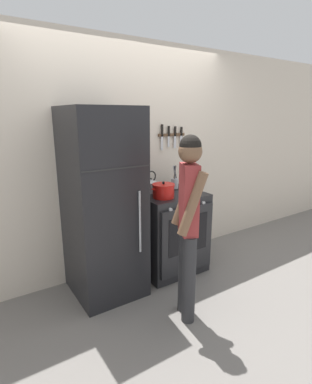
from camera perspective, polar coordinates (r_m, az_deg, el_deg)
The scene contains 9 objects.
ground_plane at distance 3.79m, azimuth -4.43°, elevation -13.25°, with size 14.00×14.00×0.00m, color slate.
wall_back at distance 3.42m, azimuth -5.09°, elevation 6.24°, with size 10.00×0.06×2.55m.
refrigerator at distance 2.95m, azimuth -10.06°, elevation -2.35°, with size 0.65×0.72×1.84m.
stove_range at distance 3.47m, azimuth 2.64°, elevation -7.43°, with size 0.73×0.69×0.92m.
dutch_oven_pot at distance 3.14m, azimuth 1.42°, elevation 0.24°, with size 0.28×0.24×0.17m.
tea_kettle at distance 3.35m, azimuth -0.92°, elevation 1.24°, with size 0.21×0.17×0.25m.
utensil_jar at distance 3.54m, azimuth 3.58°, elevation 1.85°, with size 0.09×0.08×0.28m.
person at distance 2.52m, azimuth 6.17°, elevation -5.11°, with size 0.35×0.39×1.61m.
wall_knife_strip at distance 3.64m, azimuth 2.97°, elevation 10.89°, with size 0.38×0.03×0.30m.
Camera 1 is at (-1.60, -2.95, 1.76)m, focal length 28.00 mm.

